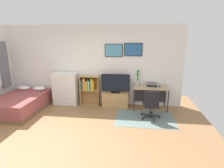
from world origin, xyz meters
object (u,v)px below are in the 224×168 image
Objects in this scene: office_chair at (151,104)px; desk at (150,90)px; computer_mouse at (160,87)px; bamboo_vase at (138,78)px; bed at (21,103)px; bookshelf at (89,88)px; television at (115,83)px; laptop at (152,84)px; wine_glass at (141,83)px; tv_stand at (115,99)px; dresser at (66,89)px.

desk is at bearing 85.19° from office_chair.
bamboo_vase reaches higher than computer_mouse.
bed is at bearing -170.99° from computer_mouse.
bookshelf is 1.07× the size of television.
bed is 2.24× the size of office_chair.
laptop is at bearing 50.35° from desk.
laptop is at bearing 10.67° from bed.
bamboo_vase reaches higher than wine_glass.
bookshelf is 0.99m from tv_stand.
bed is 3.74× the size of bamboo_vase.
tv_stand is 1.05m from bamboo_vase.
bed is at bearing 176.08° from office_chair.
wine_glass is at bearing -155.40° from laptop.
bookshelf is 2.36m from computer_mouse.
tv_stand is (1.73, 0.02, -0.31)m from dresser.
desk is 0.43m from wine_glass.
laptop is at bearing 1.83° from tv_stand.
television is (1.73, -0.01, 0.25)m from dresser.
wine_glass is at bearing -5.35° from bookshelf.
office_chair reaches higher than bed.
dresser is 2.94m from laptop.
television is 1.85× the size of bamboo_vase.
bamboo_vase reaches higher than office_chair.
dresser is 6.19× the size of wine_glass.
desk is 2.77× the size of laptop.
desk is at bearing -17.26° from bamboo_vase.
bookshelf reaches higher than wine_glass.
dresser reaches higher than bookshelf.
desk is at bearing 10.12° from bed.
tv_stand is 0.91× the size of television.
tv_stand is 0.56m from television.
tv_stand is at bearing 14.18° from bed.
bed is 4.48m from computer_mouse.
desk is (1.15, 0.01, -0.20)m from television.
office_chair is at bearing -37.88° from television.
office_chair is (2.03, -0.93, -0.15)m from bookshelf.
computer_mouse is (2.35, -0.11, 0.15)m from bookshelf.
tv_stand is (0.92, -0.05, -0.37)m from bookshelf.
bamboo_vase is at bearing 13.22° from bed.
computer_mouse reaches higher than tv_stand.
tv_stand is 4.83× the size of wine_glass.
tv_stand is 1.44m from office_chair.
dresser is 1.09× the size of bookshelf.
office_chair is (2.85, -0.87, -0.10)m from dresser.
bookshelf is 1.70m from bamboo_vase.
television reaches higher than office_chair.
laptop reaches higher than tv_stand.
television reaches higher than desk.
laptop is (0.08, 0.93, 0.35)m from office_chair.
wine_glass is (0.84, -0.12, 0.63)m from tv_stand.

